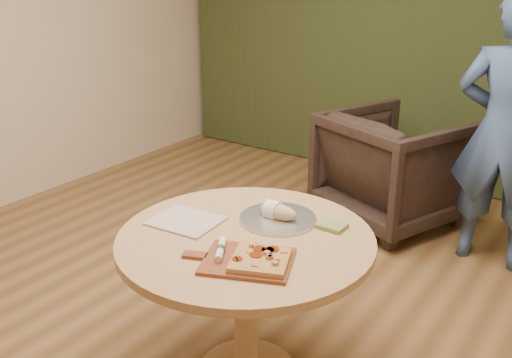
{
  "coord_description": "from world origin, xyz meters",
  "views": [
    {
      "loc": [
        1.62,
        -1.92,
        1.88
      ],
      "look_at": [
        0.11,
        0.25,
        0.86
      ],
      "focal_mm": 40.0,
      "sensor_mm": 36.0,
      "label": 1
    }
  ],
  "objects_px": {
    "pedestal_table": "(246,264)",
    "serving_tray": "(278,219)",
    "flatbread_pizza": "(261,259)",
    "person_standing": "(506,133)",
    "armchair": "(394,163)",
    "bread_roll": "(276,211)",
    "cutlery_roll": "(221,249)",
    "pizza_paddle": "(245,261)"
  },
  "relations": [
    {
      "from": "person_standing",
      "to": "serving_tray",
      "type": "bearing_deg",
      "value": 66.91
    },
    {
      "from": "flatbread_pizza",
      "to": "cutlery_roll",
      "type": "height_order",
      "value": "flatbread_pizza"
    },
    {
      "from": "person_standing",
      "to": "flatbread_pizza",
      "type": "bearing_deg",
      "value": 75.19
    },
    {
      "from": "armchair",
      "to": "pedestal_table",
      "type": "bearing_deg",
      "value": 115.07
    },
    {
      "from": "pedestal_table",
      "to": "serving_tray",
      "type": "xyz_separation_m",
      "value": [
        0.03,
        0.21,
        0.15
      ]
    },
    {
      "from": "pizza_paddle",
      "to": "armchair",
      "type": "bearing_deg",
      "value": 73.97
    },
    {
      "from": "serving_tray",
      "to": "person_standing",
      "type": "bearing_deg",
      "value": 69.23
    },
    {
      "from": "person_standing",
      "to": "cutlery_roll",
      "type": "bearing_deg",
      "value": 70.69
    },
    {
      "from": "bread_roll",
      "to": "person_standing",
      "type": "height_order",
      "value": "person_standing"
    },
    {
      "from": "pizza_paddle",
      "to": "bread_roll",
      "type": "xyz_separation_m",
      "value": [
        -0.12,
        0.41,
        0.04
      ]
    },
    {
      "from": "serving_tray",
      "to": "cutlery_roll",
      "type": "bearing_deg",
      "value": -91.01
    },
    {
      "from": "pizza_paddle",
      "to": "serving_tray",
      "type": "relative_size",
      "value": 1.33
    },
    {
      "from": "cutlery_roll",
      "to": "person_standing",
      "type": "distance_m",
      "value": 2.15
    },
    {
      "from": "serving_tray",
      "to": "pedestal_table",
      "type": "bearing_deg",
      "value": -98.2
    },
    {
      "from": "pedestal_table",
      "to": "cutlery_roll",
      "type": "distance_m",
      "value": 0.27
    },
    {
      "from": "armchair",
      "to": "person_standing",
      "type": "bearing_deg",
      "value": -174.11
    },
    {
      "from": "flatbread_pizza",
      "to": "person_standing",
      "type": "relative_size",
      "value": 0.16
    },
    {
      "from": "flatbread_pizza",
      "to": "bread_roll",
      "type": "xyz_separation_m",
      "value": [
        -0.18,
        0.39,
        0.02
      ]
    },
    {
      "from": "pizza_paddle",
      "to": "cutlery_roll",
      "type": "relative_size",
      "value": 2.62
    },
    {
      "from": "pizza_paddle",
      "to": "flatbread_pizza",
      "type": "xyz_separation_m",
      "value": [
        0.06,
        0.01,
        0.02
      ]
    },
    {
      "from": "pedestal_table",
      "to": "armchair",
      "type": "bearing_deg",
      "value": 93.43
    },
    {
      "from": "flatbread_pizza",
      "to": "bread_roll",
      "type": "bearing_deg",
      "value": 114.63
    },
    {
      "from": "flatbread_pizza",
      "to": "person_standing",
      "type": "xyz_separation_m",
      "value": [
        0.45,
        2.03,
        0.1
      ]
    },
    {
      "from": "flatbread_pizza",
      "to": "bread_roll",
      "type": "distance_m",
      "value": 0.43
    },
    {
      "from": "serving_tray",
      "to": "armchair",
      "type": "bearing_deg",
      "value": 94.77
    },
    {
      "from": "bread_roll",
      "to": "armchair",
      "type": "distance_m",
      "value": 1.89
    },
    {
      "from": "serving_tray",
      "to": "person_standing",
      "type": "height_order",
      "value": "person_standing"
    },
    {
      "from": "pedestal_table",
      "to": "armchair",
      "type": "relative_size",
      "value": 1.22
    },
    {
      "from": "pizza_paddle",
      "to": "person_standing",
      "type": "bearing_deg",
      "value": 53.26
    },
    {
      "from": "pizza_paddle",
      "to": "bread_roll",
      "type": "distance_m",
      "value": 0.42
    },
    {
      "from": "pizza_paddle",
      "to": "cutlery_roll",
      "type": "bearing_deg",
      "value": 163.39
    },
    {
      "from": "person_standing",
      "to": "armchair",
      "type": "bearing_deg",
      "value": -18.06
    },
    {
      "from": "flatbread_pizza",
      "to": "person_standing",
      "type": "bearing_deg",
      "value": 77.51
    },
    {
      "from": "flatbread_pizza",
      "to": "bread_roll",
      "type": "height_order",
      "value": "bread_roll"
    },
    {
      "from": "bread_roll",
      "to": "person_standing",
      "type": "xyz_separation_m",
      "value": [
        0.63,
        1.64,
        0.08
      ]
    },
    {
      "from": "cutlery_roll",
      "to": "person_standing",
      "type": "xyz_separation_m",
      "value": [
        0.63,
        2.05,
        0.1
      ]
    },
    {
      "from": "armchair",
      "to": "serving_tray",
      "type": "bearing_deg",
      "value": 116.4
    },
    {
      "from": "cutlery_roll",
      "to": "person_standing",
      "type": "height_order",
      "value": "person_standing"
    },
    {
      "from": "flatbread_pizza",
      "to": "pedestal_table",
      "type": "bearing_deg",
      "value": 138.33
    },
    {
      "from": "pizza_paddle",
      "to": "flatbread_pizza",
      "type": "distance_m",
      "value": 0.07
    },
    {
      "from": "pedestal_table",
      "to": "bread_roll",
      "type": "relative_size",
      "value": 5.86
    },
    {
      "from": "flatbread_pizza",
      "to": "serving_tray",
      "type": "xyz_separation_m",
      "value": [
        -0.17,
        0.39,
        -0.02
      ]
    }
  ]
}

